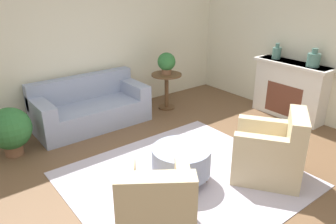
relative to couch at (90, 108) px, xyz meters
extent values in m
plane|color=brown|center=(0.18, -2.38, -0.31)|extent=(16.00, 16.00, 0.00)
cube|color=beige|center=(0.18, 0.52, 1.09)|extent=(9.67, 0.12, 2.80)
cube|color=beige|center=(3.36, -2.38, 1.09)|extent=(0.12, 10.24, 2.80)
cube|color=#BCB2C1|center=(0.18, -2.38, -0.30)|extent=(2.84, 2.58, 0.01)
cube|color=#8E99B2|center=(0.00, -0.05, -0.10)|extent=(1.96, 0.90, 0.41)
cube|color=#8E99B2|center=(0.00, 0.30, 0.32)|extent=(1.96, 0.20, 0.43)
cube|color=#8E99B2|center=(-0.86, -0.07, 0.22)|extent=(0.24, 0.86, 0.24)
cube|color=#8E99B2|center=(0.86, -0.07, 0.22)|extent=(0.24, 0.86, 0.24)
cube|color=brown|center=(0.00, -0.48, -0.28)|extent=(1.76, 0.05, 0.06)
cube|color=#C6B289|center=(-0.71, -2.97, -0.08)|extent=(1.05, 1.09, 0.43)
cube|color=#C6B289|center=(-0.89, -3.23, 0.38)|extent=(0.69, 0.56, 0.50)
cube|color=#C6B289|center=(-0.47, -3.12, 0.27)|extent=(0.57, 0.73, 0.27)
cube|color=#C6B289|center=(-0.93, -2.80, 0.27)|extent=(0.57, 0.73, 0.27)
cube|color=brown|center=(-0.49, -2.66, -0.27)|extent=(0.54, 0.40, 0.06)
cube|color=#C6B289|center=(1.08, -2.97, -0.08)|extent=(1.05, 1.09, 0.43)
cube|color=#C6B289|center=(1.26, -3.23, 0.38)|extent=(0.69, 0.56, 0.50)
cube|color=#C6B289|center=(1.29, -2.80, 0.27)|extent=(0.57, 0.73, 0.27)
cube|color=#C6B289|center=(0.84, -3.12, 0.27)|extent=(0.57, 0.73, 0.27)
cube|color=brown|center=(0.85, -2.66, -0.27)|extent=(0.54, 0.40, 0.06)
cylinder|color=#8E99B2|center=(0.14, -2.36, 0.00)|extent=(0.76, 0.76, 0.35)
cylinder|color=brown|center=(-0.09, -2.58, -0.24)|extent=(0.05, 0.05, 0.12)
cylinder|color=brown|center=(0.36, -2.58, -0.24)|extent=(0.05, 0.05, 0.12)
cylinder|color=brown|center=(-0.09, -2.13, -0.24)|extent=(0.05, 0.05, 0.12)
cylinder|color=brown|center=(0.36, -2.13, -0.24)|extent=(0.05, 0.05, 0.12)
cylinder|color=brown|center=(1.56, -0.20, 0.39)|extent=(0.60, 0.60, 0.03)
cylinder|color=brown|center=(1.56, -0.20, 0.03)|extent=(0.08, 0.08, 0.68)
cylinder|color=brown|center=(1.56, -0.20, -0.29)|extent=(0.33, 0.33, 0.03)
cube|color=silver|center=(3.12, -1.94, 0.22)|extent=(0.36, 1.33, 1.05)
cube|color=brown|center=(2.95, -1.94, 0.06)|extent=(0.02, 0.73, 0.58)
cube|color=silver|center=(3.10, -1.94, 0.72)|extent=(0.44, 1.43, 0.05)
cylinder|color=#477066|center=(3.10, -1.57, 0.85)|extent=(0.16, 0.16, 0.21)
cylinder|color=#477066|center=(3.10, -1.57, 0.99)|extent=(0.07, 0.07, 0.08)
cylinder|color=#477066|center=(3.10, -2.31, 0.85)|extent=(0.22, 0.22, 0.23)
cylinder|color=#477066|center=(3.10, -2.31, 1.01)|extent=(0.10, 0.10, 0.09)
cylinder|color=brown|center=(1.56, -0.20, 0.45)|extent=(0.19, 0.19, 0.10)
sphere|color=#2D6B33|center=(1.56, -0.20, 0.65)|extent=(0.35, 0.35, 0.35)
cylinder|color=brown|center=(-1.40, -0.29, -0.23)|extent=(0.26, 0.26, 0.16)
sphere|color=#2D6B33|center=(-1.40, -0.29, 0.12)|extent=(0.62, 0.62, 0.62)
camera|label=1|loc=(-2.23, -5.12, 2.17)|focal=35.00mm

